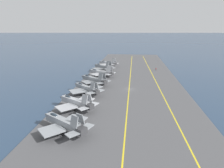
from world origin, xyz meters
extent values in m
plane|color=navy|center=(0.00, 0.00, 0.00)|extent=(2000.00, 2000.00, 0.00)
cube|color=#4C4C4F|center=(0.00, 0.00, 0.20)|extent=(229.72, 47.63, 0.40)
cube|color=yellow|center=(0.00, -13.10, 0.40)|extent=(206.67, 6.55, 0.01)
cube|color=yellow|center=(0.00, 0.00, 0.40)|extent=(206.75, 0.36, 0.01)
cube|color=gray|center=(-37.66, 15.77, 2.90)|extent=(7.86, 10.85, 1.84)
cone|color=#5B5E60|center=(-33.99, 21.50, 2.90)|extent=(2.67, 2.81, 1.75)
cube|color=#38383A|center=(-41.41, 9.91, 2.90)|extent=(2.80, 2.74, 1.56)
ellipsoid|color=#232D38|center=(-35.74, 18.77, 3.77)|extent=(2.39, 2.94, 1.01)
cube|color=gray|center=(-40.87, 17.36, 2.30)|extent=(7.30, 7.31, 0.28)
cube|color=gray|center=(-34.88, 13.52, 2.30)|extent=(6.61, 6.48, 0.28)
cube|color=gray|center=(-41.54, 11.50, 5.16)|extent=(1.91, 2.32, 2.66)
cube|color=gray|center=(-39.92, 10.46, 5.16)|extent=(1.91, 2.32, 2.66)
cube|color=gray|center=(-43.11, 11.56, 2.90)|extent=(3.56, 3.53, 0.20)
cube|color=gray|center=(-39.20, 9.06, 2.90)|extent=(3.44, 3.12, 0.20)
cylinder|color=#B2B2B7|center=(-35.32, 19.44, 1.19)|extent=(0.16, 0.16, 1.58)
cylinder|color=black|center=(-35.32, 19.44, 0.70)|extent=(0.51, 0.62, 0.60)
cylinder|color=#B2B2B7|center=(-39.38, 15.47, 1.19)|extent=(0.16, 0.16, 1.58)
cylinder|color=black|center=(-39.38, 15.47, 0.70)|extent=(0.51, 0.62, 0.60)
cylinder|color=#B2B2B7|center=(-37.22, 14.08, 1.19)|extent=(0.16, 0.16, 1.58)
cylinder|color=black|center=(-37.22, 14.08, 0.70)|extent=(0.51, 0.62, 0.60)
cube|color=#A8AAAF|center=(-23.24, 16.85, 2.90)|extent=(7.57, 10.58, 1.78)
cone|color=#5B5E60|center=(-19.72, 22.45, 2.90)|extent=(2.58, 2.72, 1.69)
cube|color=#38383A|center=(-26.85, 11.13, 2.90)|extent=(2.72, 2.65, 1.52)
ellipsoid|color=#232D38|center=(-21.40, 19.78, 3.75)|extent=(2.30, 2.87, 0.98)
cube|color=#A8AAAF|center=(-26.65, 18.54, 2.32)|extent=(7.55, 7.57, 0.28)
cube|color=#A8AAAF|center=(-20.25, 14.52, 2.32)|extent=(7.02, 6.48, 0.28)
cube|color=#A8AAAF|center=(-26.99, 12.67, 5.19)|extent=(1.89, 2.29, 2.77)
cube|color=#A8AAAF|center=(-25.40, 11.67, 5.19)|extent=(1.89, 2.29, 2.77)
cube|color=#A8AAAF|center=(-28.54, 12.74, 2.90)|extent=(3.52, 3.48, 0.20)
cube|color=#A8AAAF|center=(-24.66, 10.30, 2.90)|extent=(3.41, 3.05, 0.20)
cylinder|color=#B2B2B7|center=(-20.99, 20.43, 1.20)|extent=(0.16, 0.16, 1.61)
cylinder|color=black|center=(-20.99, 20.43, 0.70)|extent=(0.51, 0.62, 0.60)
cylinder|color=#B2B2B7|center=(-24.91, 16.54, 1.20)|extent=(0.16, 0.16, 1.61)
cylinder|color=black|center=(-24.91, 16.54, 0.70)|extent=(0.51, 0.62, 0.60)
cylinder|color=#B2B2B7|center=(-22.80, 15.21, 1.20)|extent=(0.16, 0.16, 1.61)
cylinder|color=black|center=(-22.80, 15.21, 0.70)|extent=(0.51, 0.62, 0.60)
cube|color=gray|center=(-7.55, 17.15, 2.83)|extent=(9.32, 10.02, 1.56)
cone|color=#5B5E60|center=(-2.80, 22.36, 2.83)|extent=(2.64, 2.69, 1.48)
cube|color=#38383A|center=(-12.41, 11.82, 2.83)|extent=(2.65, 2.66, 1.33)
ellipsoid|color=#232D38|center=(-5.07, 19.88, 3.57)|extent=(2.62, 2.76, 0.86)
cube|color=gray|center=(-10.58, 19.36, 2.33)|extent=(7.64, 7.82, 0.28)
cube|color=gray|center=(-5.07, 14.34, 2.33)|extent=(7.68, 7.42, 0.28)
cube|color=gray|center=(-12.13, 13.34, 4.93)|extent=(2.16, 2.26, 2.60)
cube|color=gray|center=(-10.92, 12.24, 4.93)|extent=(2.16, 2.26, 2.60)
cube|color=gray|center=(-13.69, 13.65, 2.83)|extent=(3.53, 3.62, 0.20)
cube|color=gray|center=(-10.47, 10.71, 2.83)|extent=(3.59, 3.44, 0.20)
cylinder|color=#B2B2B7|center=(-4.51, 20.48, 1.23)|extent=(0.16, 0.16, 1.65)
cylinder|color=black|center=(-4.51, 20.48, 0.70)|extent=(0.57, 0.59, 0.60)
cylinder|color=#B2B2B7|center=(-9.19, 16.98, 1.23)|extent=(0.16, 0.16, 1.65)
cylinder|color=black|center=(-9.19, 16.98, 0.70)|extent=(0.57, 0.59, 0.60)
cylinder|color=#B2B2B7|center=(-7.57, 15.51, 1.23)|extent=(0.16, 0.16, 1.65)
cylinder|color=black|center=(-7.57, 15.51, 0.70)|extent=(0.57, 0.59, 0.60)
cube|color=gray|center=(6.18, 16.98, 2.78)|extent=(9.30, 11.36, 1.85)
cone|color=#5B5E60|center=(10.73, 22.93, 2.78)|extent=(2.88, 3.01, 1.76)
cube|color=#38383A|center=(1.52, 10.90, 2.78)|extent=(2.96, 2.95, 1.57)
ellipsoid|color=#232D38|center=(8.56, 20.09, 3.66)|extent=(2.71, 3.11, 1.02)
cube|color=gray|center=(3.36, 18.59, 2.18)|extent=(7.22, 7.06, 0.28)
cube|color=gray|center=(8.47, 14.68, 2.18)|extent=(6.42, 6.94, 0.28)
cube|color=gray|center=(1.60, 12.59, 5.25)|extent=(2.23, 2.51, 3.05)
cube|color=gray|center=(3.14, 11.41, 5.25)|extent=(2.23, 2.51, 3.05)
cube|color=gray|center=(-0.01, 12.73, 2.78)|extent=(3.69, 3.71, 0.20)
cube|color=gray|center=(3.69, 9.90, 2.78)|extent=(3.61, 3.45, 0.20)
cylinder|color=#B2B2B7|center=(9.09, 20.78, 1.13)|extent=(0.16, 0.16, 1.45)
cylinder|color=black|center=(9.09, 20.78, 0.70)|extent=(0.54, 0.61, 0.60)
cylinder|color=#B2B2B7|center=(4.36, 16.73, 1.13)|extent=(0.16, 0.16, 1.45)
cylinder|color=black|center=(4.36, 16.73, 0.70)|extent=(0.54, 0.61, 0.60)
cylinder|color=#B2B2B7|center=(6.41, 15.16, 1.13)|extent=(0.16, 0.16, 1.45)
cylinder|color=black|center=(6.41, 15.16, 0.70)|extent=(0.54, 0.61, 0.60)
cube|color=#A8AAAF|center=(22.29, 16.23, 2.67)|extent=(7.02, 11.64, 1.58)
cone|color=#5B5E60|center=(25.55, 22.58, 2.67)|extent=(2.40, 2.75, 1.50)
cube|color=#38383A|center=(18.95, 9.74, 2.67)|extent=(2.53, 2.60, 1.34)
ellipsoid|color=#232D38|center=(24.00, 19.55, 3.42)|extent=(2.14, 3.05, 0.87)
cube|color=#A8AAAF|center=(18.97, 17.47, 2.16)|extent=(7.60, 7.58, 0.28)
cube|color=#A8AAAF|center=(25.22, 14.26, 2.16)|extent=(6.52, 6.41, 0.28)
cube|color=#A8AAAF|center=(18.82, 11.30, 5.09)|extent=(1.94, 2.52, 3.22)
cube|color=#A8AAAF|center=(20.30, 10.54, 5.09)|extent=(1.94, 2.52, 3.22)
cube|color=#A8AAAF|center=(17.23, 11.18, 2.67)|extent=(3.63, 3.54, 0.20)
cube|color=#A8AAAF|center=(21.13, 9.18, 2.67)|extent=(3.36, 3.05, 0.20)
cylinder|color=#B2B2B7|center=(24.38, 20.29, 1.14)|extent=(0.16, 0.16, 1.48)
cylinder|color=black|center=(24.38, 20.29, 0.70)|extent=(0.47, 0.63, 0.60)
cylinder|color=#B2B2B7|center=(20.74, 15.63, 1.14)|extent=(0.16, 0.16, 1.48)
cylinder|color=black|center=(20.74, 15.63, 0.70)|extent=(0.47, 0.63, 0.60)
cylinder|color=#B2B2B7|center=(22.70, 14.62, 1.14)|extent=(0.16, 0.16, 1.48)
cylinder|color=black|center=(22.70, 14.62, 0.70)|extent=(0.47, 0.63, 0.60)
cube|color=gray|center=(35.78, 17.06, 2.98)|extent=(9.66, 10.23, 1.82)
cone|color=#5B5E60|center=(40.62, 22.28, 2.98)|extent=(2.84, 2.88, 1.73)
cube|color=#38383A|center=(30.83, 11.71, 2.98)|extent=(2.89, 2.88, 1.55)
ellipsoid|color=#232D38|center=(38.31, 19.79, 3.84)|extent=(2.76, 2.87, 1.00)
cube|color=gray|center=(32.76, 19.29, 2.38)|extent=(7.53, 7.64, 0.28)
cube|color=gray|center=(38.25, 14.21, 2.38)|extent=(7.51, 7.37, 0.28)
cube|color=gray|center=(31.03, 13.33, 5.58)|extent=(2.32, 2.39, 3.34)
cube|color=gray|center=(32.44, 12.03, 5.58)|extent=(2.32, 2.39, 3.34)
cube|color=gray|center=(29.48, 13.65, 2.98)|extent=(3.54, 3.63, 0.20)
cube|color=gray|center=(32.87, 10.51, 2.98)|extent=(3.61, 3.46, 0.20)
cylinder|color=#B2B2B7|center=(38.87, 20.40, 1.23)|extent=(0.16, 0.16, 1.66)
cylinder|color=black|center=(38.87, 20.40, 0.70)|extent=(0.57, 0.59, 0.60)
cylinder|color=#B2B2B7|center=(34.00, 17.01, 1.23)|extent=(0.16, 0.16, 1.66)
cylinder|color=black|center=(34.00, 17.01, 0.70)|extent=(0.57, 0.59, 0.60)
cylinder|color=#B2B2B7|center=(35.87, 15.28, 1.23)|extent=(0.16, 0.16, 1.66)
cylinder|color=black|center=(35.87, 15.28, 0.70)|extent=(0.57, 0.59, 0.60)
cube|color=#A8AAAF|center=(50.81, 16.12, 2.79)|extent=(7.14, 10.44, 1.64)
cone|color=#5B5E60|center=(54.13, 21.70, 2.79)|extent=(2.42, 2.62, 1.56)
cube|color=#38383A|center=(47.40, 10.42, 2.79)|extent=(2.55, 2.53, 1.40)
ellipsoid|color=#232D38|center=(52.55, 19.04, 3.57)|extent=(2.17, 2.80, 0.90)
cube|color=#A8AAAF|center=(47.90, 17.42, 2.25)|extent=(6.72, 6.73, 0.28)
cube|color=#A8AAAF|center=(53.33, 14.18, 2.25)|extent=(5.88, 5.98, 0.28)
cube|color=#A8AAAF|center=(47.28, 11.90, 4.96)|extent=(1.81, 2.25, 2.67)
cube|color=#A8AAAF|center=(48.76, 11.01, 4.96)|extent=(1.81, 2.25, 2.67)
cube|color=#A8AAAF|center=(45.73, 11.95, 2.79)|extent=(3.50, 3.43, 0.20)
cube|color=#A8AAAF|center=(49.54, 9.67, 2.79)|extent=(3.37, 2.97, 0.20)
cylinder|color=#B2B2B7|center=(52.93, 19.69, 1.18)|extent=(0.16, 0.16, 1.56)
cylinder|color=black|center=(52.93, 19.69, 0.70)|extent=(0.50, 0.63, 0.60)
cylinder|color=#B2B2B7|center=(49.24, 15.74, 1.18)|extent=(0.16, 0.16, 1.56)
cylinder|color=black|center=(49.24, 15.74, 0.70)|extent=(0.50, 0.63, 0.60)
cylinder|color=#B2B2B7|center=(51.22, 14.56, 1.18)|extent=(0.16, 0.16, 1.56)
cylinder|color=black|center=(51.22, 14.56, 0.70)|extent=(0.50, 0.63, 0.60)
cylinder|color=#383328|center=(40.06, -15.30, 0.86)|extent=(0.24, 0.24, 0.93)
cube|color=red|center=(40.06, -15.30, 1.63)|extent=(0.44, 0.46, 0.61)
sphere|color=beige|center=(40.06, -15.30, 2.07)|extent=(0.22, 0.22, 0.22)
sphere|color=red|center=(40.06, -15.30, 2.13)|extent=(0.24, 0.24, 0.24)
camera|label=1|loc=(-81.71, -1.56, 25.82)|focal=32.00mm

